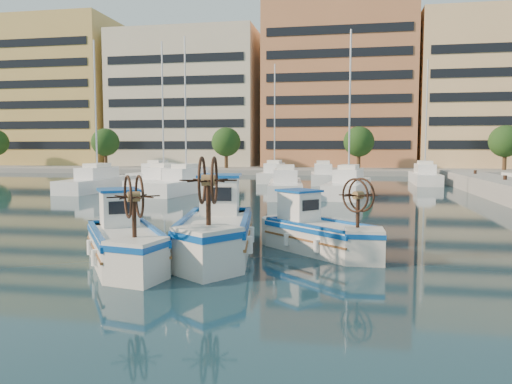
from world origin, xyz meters
The scene contains 6 objects.
ground centered at (0.00, 0.00, 0.00)m, with size 300.00×300.00×0.00m, color #1B3D47.
waterfront centered at (9.23, 65.04, 11.10)m, with size 180.00×40.00×25.60m.
yacht_marina centered at (-3.01, 27.70, 0.53)m, with size 37.79×23.10×11.50m.
fishing_boat_a centered at (-3.65, -0.76, 0.73)m, with size 3.66×4.32×2.65m.
fishing_boat_b centered at (-1.38, 0.92, 0.85)m, with size 2.75×5.09×3.09m.
fishing_boat_c centered at (1.67, 1.97, 0.68)m, with size 3.82×3.73×2.45m.
Camera 1 is at (2.58, -13.87, 3.30)m, focal length 35.00 mm.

